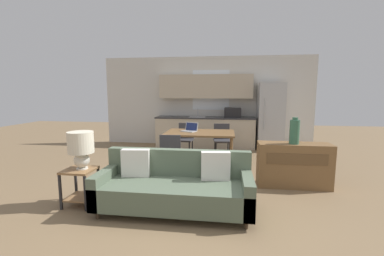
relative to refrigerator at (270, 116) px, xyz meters
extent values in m
plane|color=#7F6647|center=(-1.86, -4.22, -0.95)|extent=(20.00, 20.00, 0.00)
cube|color=silver|center=(-1.86, 0.41, 0.40)|extent=(6.40, 0.06, 2.70)
cube|color=white|center=(-1.72, 0.38, 0.75)|extent=(1.11, 0.01, 1.20)
cube|color=beige|center=(-1.86, 0.07, -0.52)|extent=(2.90, 0.62, 0.86)
cube|color=#38383A|center=(-1.86, 0.07, -0.07)|extent=(2.93, 0.65, 0.04)
cube|color=#B2B5B7|center=(-2.10, 0.02, -0.04)|extent=(0.48, 0.36, 0.01)
cylinder|color=#B7BABC|center=(-2.10, 0.19, 0.07)|extent=(0.02, 0.02, 0.24)
cube|color=beige|center=(-1.86, 0.21, 0.85)|extent=(2.76, 0.34, 0.70)
cube|color=black|center=(-1.06, 0.02, 0.09)|extent=(0.48, 0.36, 0.28)
cube|color=#B7BABC|center=(0.00, 0.00, 0.00)|extent=(0.71, 0.73, 1.89)
cylinder|color=silver|center=(-0.21, -0.38, 0.09)|extent=(0.02, 0.02, 0.85)
cube|color=brown|center=(-1.81, -1.93, -0.21)|extent=(1.50, 0.97, 0.04)
cylinder|color=brown|center=(-2.50, -2.36, -0.59)|extent=(0.05, 0.05, 0.71)
cylinder|color=brown|center=(-1.12, -2.36, -0.59)|extent=(0.05, 0.05, 0.71)
cylinder|color=brown|center=(-2.50, -1.51, -0.59)|extent=(0.05, 0.05, 0.71)
cylinder|color=brown|center=(-1.12, -1.51, -0.59)|extent=(0.05, 0.05, 0.71)
cylinder|color=#3D2D1E|center=(-2.87, -4.57, -0.90)|extent=(0.05, 0.05, 0.10)
cylinder|color=#3D2D1E|center=(-0.97, -4.57, -0.90)|extent=(0.05, 0.05, 0.10)
cylinder|color=#3D2D1E|center=(-2.87, -3.93, -0.90)|extent=(0.05, 0.05, 0.10)
cylinder|color=#3D2D1E|center=(-0.97, -3.93, -0.90)|extent=(0.05, 0.05, 0.10)
cube|color=#566651|center=(-1.92, -4.25, -0.69)|extent=(2.09, 0.80, 0.31)
cube|color=#566651|center=(-1.92, -3.92, -0.50)|extent=(2.09, 0.14, 0.70)
cube|color=#566651|center=(-2.90, -4.25, -0.62)|extent=(0.14, 0.80, 0.45)
cube|color=#566651|center=(-0.94, -4.25, -0.62)|extent=(0.14, 0.80, 0.45)
cube|color=silver|center=(-2.53, -4.05, -0.34)|extent=(0.41, 0.16, 0.40)
cube|color=silver|center=(-1.37, -4.05, -0.34)|extent=(0.41, 0.16, 0.40)
cube|color=olive|center=(-3.31, -4.22, -0.43)|extent=(0.41, 0.41, 0.03)
cube|color=olive|center=(-3.31, -4.22, -0.83)|extent=(0.37, 0.37, 0.02)
cube|color=#232326|center=(-3.50, -4.40, -0.69)|extent=(0.03, 0.03, 0.50)
cube|color=#232326|center=(-3.12, -4.40, -0.69)|extent=(0.03, 0.03, 0.50)
cube|color=#232326|center=(-3.50, -4.03, -0.69)|extent=(0.03, 0.03, 0.50)
cube|color=#232326|center=(-3.12, -4.03, -0.69)|extent=(0.03, 0.03, 0.50)
cylinder|color=silver|center=(-3.27, -4.20, -0.40)|extent=(0.16, 0.16, 0.02)
sphere|color=silver|center=(-3.27, -4.20, -0.28)|extent=(0.22, 0.22, 0.22)
cylinder|color=beige|center=(-3.27, -4.20, -0.02)|extent=(0.36, 0.36, 0.30)
cube|color=brown|center=(-0.07, -3.03, -0.57)|extent=(1.21, 0.40, 0.76)
cube|color=brown|center=(-0.07, -3.23, -0.41)|extent=(0.97, 0.01, 0.18)
cylinder|color=#336047|center=(-0.09, -3.08, 0.02)|extent=(0.16, 0.16, 0.41)
cylinder|color=#336047|center=(-0.09, -3.08, 0.24)|extent=(0.09, 0.09, 0.05)
cube|color=#38383D|center=(-2.29, -1.16, -0.53)|extent=(0.45, 0.45, 0.04)
cube|color=#38383D|center=(-2.27, -0.96, -0.31)|extent=(0.40, 0.06, 0.39)
cylinder|color=black|center=(-2.47, -1.31, -0.75)|extent=(0.03, 0.03, 0.40)
cylinder|color=black|center=(-2.13, -1.34, -0.75)|extent=(0.03, 0.03, 0.40)
cylinder|color=black|center=(-2.44, -0.97, -0.75)|extent=(0.03, 0.03, 0.40)
cylinder|color=black|center=(-2.10, -1.00, -0.75)|extent=(0.03, 0.03, 0.40)
cube|color=#38383D|center=(-1.33, -1.15, -0.53)|extent=(0.47, 0.47, 0.04)
cube|color=#38383D|center=(-1.35, -0.96, -0.31)|extent=(0.40, 0.08, 0.39)
cylinder|color=black|center=(-1.47, -1.34, -0.75)|extent=(0.03, 0.03, 0.40)
cylinder|color=black|center=(-1.14, -1.30, -0.75)|extent=(0.03, 0.03, 0.40)
cylinder|color=black|center=(-1.52, -1.00, -0.75)|extent=(0.03, 0.03, 0.40)
cylinder|color=black|center=(-1.18, -0.96, -0.75)|extent=(0.03, 0.03, 0.40)
cube|color=#38383D|center=(-2.29, -2.68, -0.53)|extent=(0.45, 0.45, 0.04)
cube|color=#38383D|center=(-2.28, -2.88, -0.31)|extent=(0.40, 0.05, 0.39)
cylinder|color=black|center=(-2.13, -2.50, -0.75)|extent=(0.03, 0.03, 0.40)
cylinder|color=black|center=(-2.47, -2.52, -0.75)|extent=(0.03, 0.03, 0.40)
cylinder|color=black|center=(-2.11, -2.84, -0.75)|extent=(0.03, 0.03, 0.40)
cylinder|color=black|center=(-2.45, -2.86, -0.75)|extent=(0.03, 0.03, 0.40)
cube|color=#B7BABC|center=(-2.06, -1.90, -0.18)|extent=(0.38, 0.33, 0.02)
cube|color=#B7BABC|center=(-2.01, -1.80, -0.09)|extent=(0.31, 0.18, 0.20)
cube|color=navy|center=(-2.02, -1.80, -0.09)|extent=(0.28, 0.16, 0.17)
camera|label=1|loc=(-1.23, -7.52, 0.68)|focal=24.00mm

